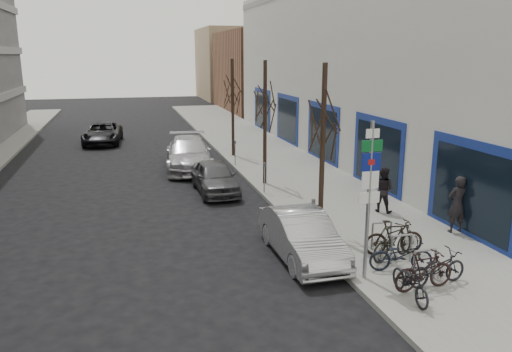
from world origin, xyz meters
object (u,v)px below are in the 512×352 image
bike_rack (402,245)px  meter_front (313,215)px  meter_back (235,150)px  pedestrian_far (383,189)px  bike_near_right (424,270)px  tree_far (232,85)px  bike_far_curb (438,265)px  tree_near (324,109)px  tree_mid (265,94)px  lane_car (103,133)px  bike_far_inner (394,237)px  bike_mid_curb (401,252)px  parked_car_front (302,236)px  parked_car_back (189,154)px  meter_mid (264,174)px  pedestrian_near (457,204)px  bike_near_left (411,279)px  highway_sign_pole (369,191)px  bike_mid_inner (393,242)px  parked_car_mid (215,177)px

bike_rack → meter_front: size_ratio=1.78×
meter_back → pedestrian_far: 9.72m
pedestrian_far → bike_near_right: bearing=115.2°
tree_far → bike_far_curb: size_ratio=3.27×
tree_near → tree_mid: size_ratio=1.00×
bike_rack → lane_car: (-8.49, 22.71, 0.03)m
bike_far_inner → lane_car: 23.74m
bike_near_right → bike_far_curb: size_ratio=0.99×
tree_mid → tree_far: (0.00, 6.50, 0.00)m
meter_back → bike_mid_curb: (1.37, -13.85, -0.25)m
parked_car_front → parked_car_back: size_ratio=0.75×
tree_near → meter_mid: (-0.45, 5.00, -3.19)m
meter_front → pedestrian_near: bearing=-8.1°
bike_rack → parked_car_front: 2.76m
bike_rack → lane_car: size_ratio=0.46×
tree_mid → meter_front: bearing=-93.7°
tree_near → bike_mid_curb: size_ratio=3.26×
tree_far → meter_back: 4.08m
bike_near_left → pedestrian_near: size_ratio=0.85×
meter_mid → bike_near_right: bearing=-82.1°
bike_mid_curb → tree_far: bearing=16.6°
tree_far → bike_mid_curb: (0.92, -16.35, -3.44)m
highway_sign_pole → bike_far_inner: bearing=38.4°
bike_far_inner → bike_near_right: bearing=175.8°
bike_mid_inner → bike_far_inner: bearing=-55.1°
highway_sign_pole → bike_near_left: highway_sign_pole is taller
parked_car_front → parked_car_mid: 7.67m
bike_near_left → parked_car_front: bearing=116.7°
parked_car_front → bike_rack: bearing=-30.0°
bike_near_right → pedestrian_far: 6.25m
meter_back → bike_far_curb: size_ratio=0.75×
bike_mid_curb → bike_rack: bearing=-18.6°
parked_car_back → meter_back: bearing=-1.7°
pedestrian_near → pedestrian_far: (-1.22, 2.56, -0.09)m
meter_front → bike_far_curb: size_ratio=0.75×
tree_near → bike_mid_inner: (1.12, -2.61, -3.45)m
tree_near → tree_mid: (0.00, 6.50, 0.00)m
bike_mid_inner → lane_car: (-8.41, 22.41, 0.03)m
bike_rack → pedestrian_far: (1.78, 4.30, 0.33)m
tree_near → bike_far_curb: (1.35, -4.32, -3.44)m
meter_mid → bike_mid_curb: (1.37, -8.35, -0.25)m
tree_far → bike_near_right: size_ratio=3.32×
tree_near → bike_far_inner: bearing=-60.6°
meter_mid → parked_car_front: 6.59m
bike_far_inner → parked_car_back: size_ratio=0.32×
parked_car_back → lane_car: bearing=122.2°
highway_sign_pole → bike_near_right: 2.31m
meter_back → bike_far_inner: meter_back is taller
pedestrian_near → pedestrian_far: bearing=-61.9°
bike_far_inner → pedestrian_far: size_ratio=1.05×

